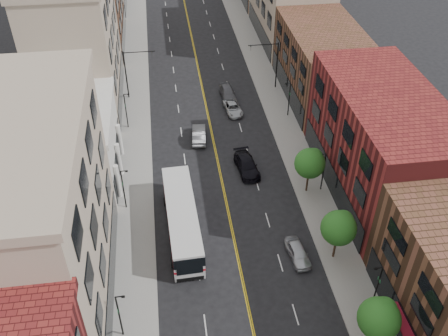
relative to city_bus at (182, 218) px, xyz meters
name	(u,v)px	position (x,y,z in m)	size (l,w,h in m)	color
sidewalk_left	(136,148)	(-4.89, 15.52, -1.93)	(4.00, 110.00, 0.15)	gray
sidewalk_right	(289,136)	(15.11, 15.52, -1.93)	(4.00, 110.00, 0.15)	gray
bldg_l_tanoffice	(35,225)	(-11.89, -6.48, 6.99)	(10.00, 22.00, 18.00)	tan
bldg_l_white	(70,146)	(-11.89, 11.52, 1.99)	(10.00, 14.00, 8.00)	silver
bldg_l_far_a	(76,43)	(-11.89, 28.52, 6.99)	(10.00, 20.00, 18.00)	tan
bldg_l_far_b	(89,2)	(-11.89, 48.52, 5.49)	(10.00, 20.00, 15.00)	brown
bldg_r_mid	(381,143)	(22.11, 4.52, 3.99)	(10.00, 22.00, 12.00)	maroon
bldg_r_far_a	(323,64)	(22.11, 25.52, 2.99)	(10.00, 20.00, 10.00)	brown
tree_r_1	(380,317)	(14.50, -15.41, 2.12)	(3.40, 3.40, 5.59)	black
tree_r_2	(339,227)	(14.50, -5.41, 2.12)	(3.40, 3.40, 5.59)	black
tree_r_3	(310,162)	(14.50, 4.59, 2.12)	(3.40, 3.40, 5.59)	black
lamp_l_1	(120,314)	(-5.84, -11.48, 0.97)	(0.81, 0.55, 5.05)	black
lamp_l_2	(124,187)	(-5.84, 4.52, 0.97)	(0.81, 0.55, 5.05)	black
lamp_l_3	(126,109)	(-5.84, 20.52, 0.97)	(0.81, 0.55, 5.05)	black
lamp_r_1	(377,284)	(16.06, -11.48, 0.97)	(0.81, 0.55, 5.05)	black
lamp_r_2	(323,170)	(16.06, 4.52, 0.97)	(0.81, 0.55, 5.05)	black
lamp_r_3	(289,97)	(16.06, 20.52, 0.97)	(0.81, 0.55, 5.05)	black
signal_mast_left	(130,69)	(-5.16, 28.52, 2.64)	(4.49, 0.18, 7.20)	black
signal_mast_right	(272,60)	(15.38, 28.52, 2.64)	(4.49, 0.18, 7.20)	black
city_bus	(182,218)	(0.00, 0.00, 0.00)	(3.60, 13.51, 3.45)	silver
car_parked_far	(298,253)	(10.91, -5.07, -1.29)	(1.69, 4.21, 1.43)	#B6B9BF
car_lane_behind	(199,134)	(3.31, 16.49, -1.21)	(1.69, 4.83, 1.59)	#57575C
car_lane_a	(247,165)	(8.33, 9.20, -1.21)	(2.24, 5.51, 1.60)	black
car_lane_b	(233,108)	(8.68, 22.54, -1.36)	(2.14, 4.65, 1.29)	#A7AAAF
car_lane_c	(227,92)	(8.52, 26.85, -1.19)	(1.93, 4.80, 1.64)	#515156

